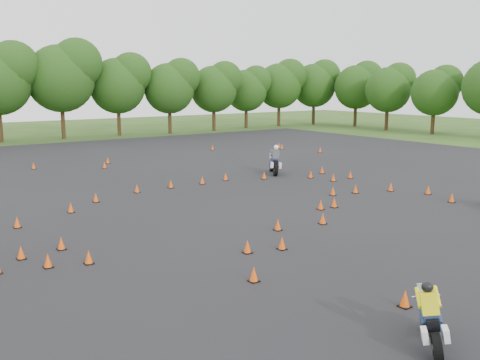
{
  "coord_description": "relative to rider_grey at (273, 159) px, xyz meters",
  "views": [
    {
      "loc": [
        -14.87,
        -16.97,
        5.87
      ],
      "look_at": [
        0.0,
        4.0,
        1.2
      ],
      "focal_mm": 40.0,
      "sensor_mm": 36.0,
      "label": 1
    }
  ],
  "objects": [
    {
      "name": "ground",
      "position": [
        -6.93,
        -10.01,
        -0.96
      ],
      "size": [
        140.0,
        140.0,
        0.0
      ],
      "primitive_type": "plane",
      "color": "#2D5119",
      "rests_on": "ground"
    },
    {
      "name": "asphalt_pad",
      "position": [
        -6.93,
        -4.01,
        -0.96
      ],
      "size": [
        62.0,
        62.0,
        0.0
      ],
      "primitive_type": "plane",
      "color": "black",
      "rests_on": "ground"
    },
    {
      "name": "treeline",
      "position": [
        -5.48,
        24.96,
        3.72
      ],
      "size": [
        87.07,
        32.68,
        11.03
      ],
      "color": "#1F4212",
      "rests_on": "ground"
    },
    {
      "name": "traffic_cones",
      "position": [
        -7.19,
        -3.64,
        -0.73
      ],
      "size": [
        33.25,
        33.24,
        0.45
      ],
      "color": "#EA4D09",
      "rests_on": "asphalt_pad"
    },
    {
      "name": "rider_grey",
      "position": [
        0.0,
        0.0,
        0.0
      ],
      "size": [
        1.91,
        2.53,
        1.92
      ],
      "primitive_type": null,
      "rotation": [
        0.0,
        0.0,
        1.04
      ],
      "color": "#3F4247",
      "rests_on": "ground"
    },
    {
      "name": "rider_yellow",
      "position": [
        -11.69,
        -20.35,
        -0.17
      ],
      "size": [
        1.94,
        1.86,
        1.59
      ],
      "primitive_type": null,
      "rotation": [
        0.0,
        0.0,
        0.75
      ],
      "color": "yellow",
      "rests_on": "ground"
    }
  ]
}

